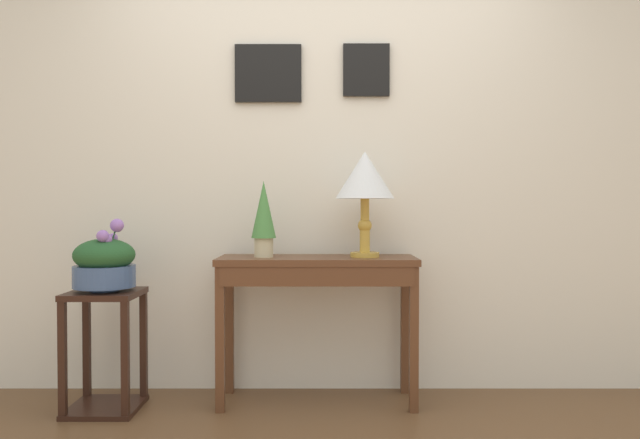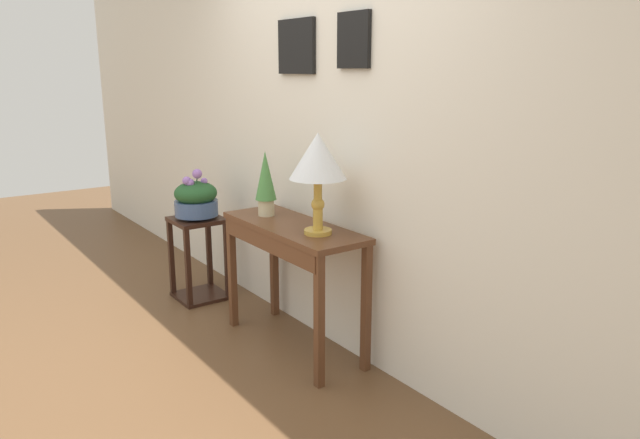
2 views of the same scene
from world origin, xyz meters
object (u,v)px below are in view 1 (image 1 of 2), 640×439
object	(u,v)px
console_table	(319,281)
pedestal_stand_left	(107,351)
planter_bowl_wide	(107,263)
potted_plant_on_console	(266,216)
table_lamp	(367,179)

from	to	relation	value
console_table	pedestal_stand_left	distance (m)	1.16
pedestal_stand_left	planter_bowl_wide	bearing A→B (deg)	-33.49
potted_plant_on_console	planter_bowl_wide	bearing A→B (deg)	-171.99
potted_plant_on_console	pedestal_stand_left	world-z (taller)	potted_plant_on_console
table_lamp	pedestal_stand_left	xyz separation A→B (m)	(-1.36, -0.13, -0.90)
console_table	table_lamp	xyz separation A→B (m)	(0.26, 0.02, 0.55)
console_table	pedestal_stand_left	xyz separation A→B (m)	(-1.10, -0.11, -0.35)
table_lamp	pedestal_stand_left	bearing A→B (deg)	-174.60
console_table	potted_plant_on_console	xyz separation A→B (m)	(-0.29, 0.01, 0.35)
planter_bowl_wide	console_table	bearing A→B (deg)	5.57
potted_plant_on_console	table_lamp	bearing A→B (deg)	1.57
console_table	planter_bowl_wide	size ratio (longest dim) A/B	2.83
console_table	potted_plant_on_console	size ratio (longest dim) A/B	2.59
console_table	table_lamp	world-z (taller)	table_lamp
console_table	planter_bowl_wide	distance (m)	1.11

